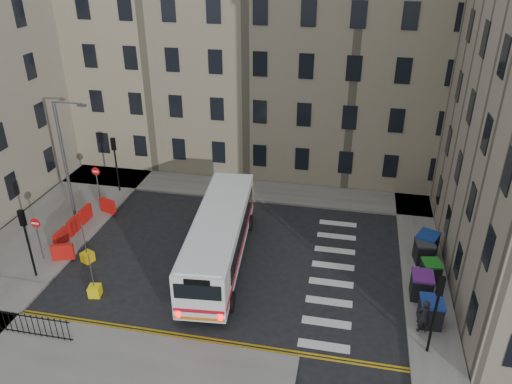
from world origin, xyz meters
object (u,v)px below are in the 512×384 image
(bollard_yellow, at_px, (95,291))
(wheelie_bin_d, at_px, (424,251))
(streetlamp, at_px, (65,161))
(bollard_chevron, at_px, (88,257))
(wheelie_bin_c, at_px, (431,271))
(wheelie_bin_a, at_px, (431,312))
(bus, at_px, (219,236))
(wheelie_bin_e, at_px, (427,244))
(pedestrian, at_px, (424,316))
(wheelie_bin_b, at_px, (421,286))

(bollard_yellow, bearing_deg, wheelie_bin_d, 20.83)
(bollard_yellow, bearing_deg, streetlamp, 126.13)
(streetlamp, height_order, bollard_chevron, streetlamp)
(wheelie_bin_c, bearing_deg, wheelie_bin_a, -106.85)
(wheelie_bin_a, height_order, wheelie_bin_c, wheelie_bin_a)
(bus, height_order, wheelie_bin_d, bus)
(wheelie_bin_e, bearing_deg, bollard_yellow, -132.90)
(wheelie_bin_d, height_order, bollard_yellow, wheelie_bin_d)
(bus, height_order, bollard_yellow, bus)
(wheelie_bin_e, xyz_separation_m, bollard_chevron, (-19.18, -4.42, -0.56))
(wheelie_bin_a, distance_m, pedestrian, 0.79)
(wheelie_bin_b, relative_size, bollard_chevron, 2.27)
(wheelie_bin_a, bearing_deg, pedestrian, -124.83)
(pedestrian, relative_size, bollard_chevron, 3.00)
(wheelie_bin_a, distance_m, bollard_yellow, 16.95)
(pedestrian, bearing_deg, wheelie_bin_b, -109.13)
(wheelie_bin_b, relative_size, wheelie_bin_e, 0.84)
(wheelie_bin_b, height_order, pedestrian, pedestrian)
(wheelie_bin_e, bearing_deg, wheelie_bin_b, -74.43)
(wheelie_bin_d, height_order, pedestrian, pedestrian)
(bus, xyz_separation_m, wheelie_bin_a, (11.27, -3.02, -0.93))
(streetlamp, height_order, bus, streetlamp)
(bollard_chevron, bearing_deg, wheelie_bin_e, 12.97)
(wheelie_bin_b, height_order, wheelie_bin_d, wheelie_bin_b)
(wheelie_bin_e, distance_m, bollard_yellow, 18.71)
(bus, xyz_separation_m, pedestrian, (10.86, -3.67, -0.72))
(wheelie_bin_e, relative_size, pedestrian, 0.90)
(wheelie_bin_c, relative_size, wheelie_bin_d, 0.95)
(wheelie_bin_c, height_order, wheelie_bin_e, wheelie_bin_e)
(bus, relative_size, bollard_chevron, 19.10)
(pedestrian, bearing_deg, bollard_chevron, -22.63)
(wheelie_bin_a, relative_size, bollard_yellow, 2.27)
(streetlamp, distance_m, bollard_yellow, 9.31)
(bus, xyz_separation_m, bollard_chevron, (-7.54, -1.44, -1.47))
(wheelie_bin_a, relative_size, pedestrian, 0.76)
(wheelie_bin_a, bearing_deg, bollard_chevron, 173.08)
(wheelie_bin_d, bearing_deg, pedestrian, -103.60)
(wheelie_bin_c, height_order, wheelie_bin_d, wheelie_bin_d)
(streetlamp, xyz_separation_m, wheelie_bin_c, (22.20, -2.08, -3.59))
(wheelie_bin_b, distance_m, pedestrian, 2.65)
(wheelie_bin_b, distance_m, wheelie_bin_d, 3.34)
(wheelie_bin_b, bearing_deg, wheelie_bin_d, 83.38)
(wheelie_bin_a, bearing_deg, wheelie_bin_b, 95.26)
(streetlamp, xyz_separation_m, wheelie_bin_d, (22.00, -0.29, -3.54))
(streetlamp, bearing_deg, bollard_chevron, -52.90)
(streetlamp, xyz_separation_m, wheelie_bin_b, (21.59, -3.60, -3.50))
(streetlamp, height_order, bollard_yellow, streetlamp)
(streetlamp, relative_size, wheelie_bin_a, 5.97)
(streetlamp, distance_m, pedestrian, 22.56)
(wheelie_bin_d, bearing_deg, wheelie_bin_a, -99.81)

